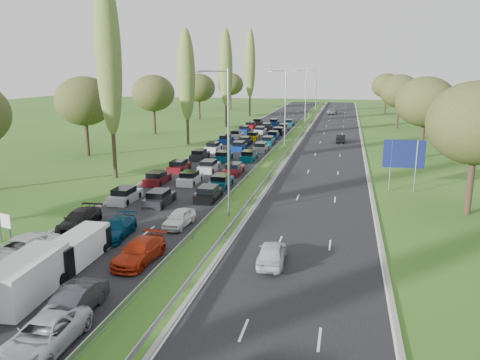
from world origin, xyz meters
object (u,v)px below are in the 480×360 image
Objects in this scene: near_car_2 at (21,251)px; near_car_3 at (80,220)px; white_van_front at (30,276)px; white_van_rear at (83,245)px; direction_sign at (404,156)px; info_sign at (4,224)px.

near_car_3 is at bearing 90.91° from near_car_2.
near_car_2 is at bearing 127.99° from white_van_front.
white_van_front is at bearing -91.48° from white_van_rear.
direction_sign is (21.79, 22.73, 2.62)m from white_van_rear.
near_car_3 is at bearing 103.70° from white_van_front.
direction_sign reaches higher than info_sign.
info_sign is (-7.01, 1.49, 0.42)m from white_van_rear.
white_van_rear reaches higher than near_car_3.
info_sign is (-3.58, -3.70, 0.64)m from near_car_3.
near_car_2 reaches higher than near_car_3.
near_car_3 is 1.07× the size of white_van_rear.
white_van_rear reaches higher than near_car_2.
white_van_rear is at bearing -61.37° from near_car_3.
info_sign reaches higher than near_car_3.
direction_sign is at bearing 44.60° from white_van_rear.
direction_sign is at bearing 45.21° from near_car_2.
near_car_2 is 2.68× the size of info_sign.
near_car_2 is 1.01× the size of white_van_front.
near_car_3 is at bearing 121.83° from white_van_rear.
white_van_front is at bearing -76.57° from near_car_3.
near_car_3 is 0.95× the size of direction_sign.
direction_sign is at bearing 47.58° from white_van_front.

